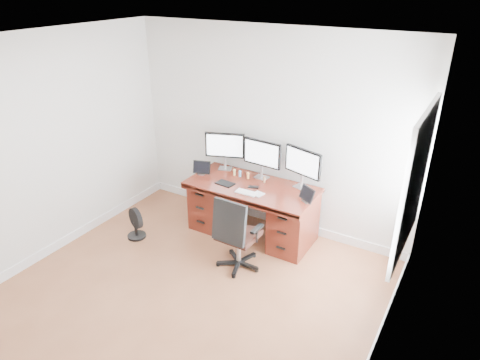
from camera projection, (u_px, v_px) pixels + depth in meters
The scene contains 19 objects.
ground at pixel (167, 315), 4.48m from camera, with size 4.50×4.50×0.00m, color brown.
back_wall at pixel (269, 132), 5.65m from camera, with size 4.00×0.10×2.70m, color silver.
right_wall at pixel (381, 263), 3.07m from camera, with size 0.10×4.50×2.70m.
desk at pixel (253, 208), 5.73m from camera, with size 1.70×0.80×0.75m.
office_chair at pixel (237, 245), 5.08m from camera, with size 0.55×0.52×0.96m.
floor_fan at pixel (135, 224), 5.73m from camera, with size 0.30×0.25×0.43m.
monitor_left at pixel (225, 147), 5.89m from camera, with size 0.53×0.23×0.53m.
monitor_center at pixel (262, 155), 5.62m from camera, with size 0.55×0.15×0.53m.
monitor_right at pixel (303, 164), 5.35m from camera, with size 0.54×0.19×0.53m.
tablet_left at pixel (201, 168), 5.83m from camera, with size 0.25×0.14×0.19m.
tablet_right at pixel (307, 195), 5.12m from camera, with size 0.24×0.18×0.19m.
keyboard at pixel (246, 193), 5.36m from camera, with size 0.27×0.12×0.01m, color white.
trackpad at pixel (258, 194), 5.32m from camera, with size 0.13×0.13×0.01m, color silver.
drawing_tablet at pixel (225, 183), 5.60m from camera, with size 0.24×0.15×0.01m, color black.
phone at pixel (253, 187), 5.50m from camera, with size 0.14×0.07×0.01m, color black.
figurine_yellow at pixel (234, 172), 5.81m from camera, with size 0.04×0.04×0.09m.
figurine_blue at pixel (240, 173), 5.77m from camera, with size 0.04×0.04×0.09m.
figurine_orange at pixel (248, 175), 5.72m from camera, with size 0.04×0.04×0.09m.
figurine_brown at pixel (264, 179), 5.60m from camera, with size 0.04×0.04×0.09m.
Camera 1 is at (2.40, -2.57, 3.22)m, focal length 32.00 mm.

